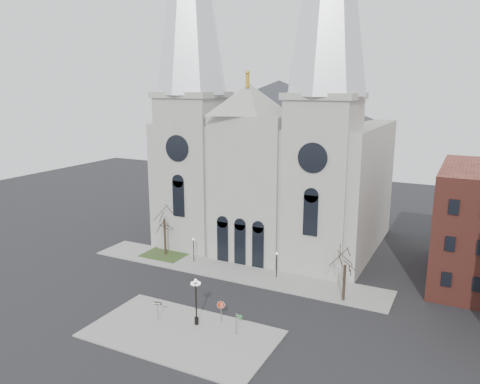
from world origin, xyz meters
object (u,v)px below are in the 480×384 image
at_px(stop_sign, 221,307).
at_px(one_way_sign, 158,307).
at_px(street_name_sign, 237,322).
at_px(globe_lamp, 196,296).

relative_size(stop_sign, one_way_sign, 1.11).
relative_size(stop_sign, street_name_sign, 1.02).
distance_m(stop_sign, street_name_sign, 2.93).
distance_m(stop_sign, one_way_sign, 6.41).
relative_size(one_way_sign, street_name_sign, 0.92).
distance_m(globe_lamp, street_name_sign, 4.81).
height_order(stop_sign, globe_lamp, globe_lamp).
xyz_separation_m(one_way_sign, street_name_sign, (8.44, 1.02, -0.08)).
xyz_separation_m(stop_sign, street_name_sign, (2.53, -1.44, -0.32)).
xyz_separation_m(globe_lamp, street_name_sign, (4.50, 0.03, -1.70)).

